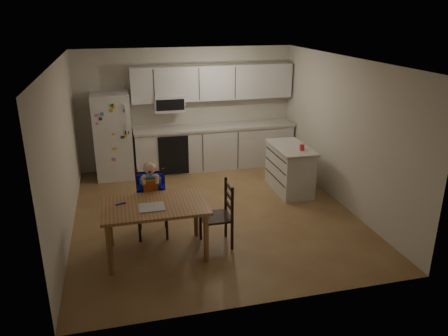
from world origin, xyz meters
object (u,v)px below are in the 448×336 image
Objects in this scene: kitchen_island at (290,168)px; chair_booster at (151,191)px; red_cup at (302,147)px; refrigerator at (113,136)px; dining_table at (155,211)px; chair_side at (222,210)px.

kitchen_island is 1.01× the size of chair_booster.
chair_booster reaches higher than kitchen_island.
refrigerator is at bearing 150.88° from red_cup.
chair_booster is at bearing -163.41° from red_cup.
chair_booster is at bearing 89.69° from dining_table.
kitchen_island is 1.23× the size of chair_side.
chair_side is (0.94, 0.05, -0.11)m from dining_table.
kitchen_island is 2.36m from chair_side.
refrigerator is at bearing 98.87° from dining_table.
kitchen_island is at bearing 26.14° from chair_booster.
refrigerator reaches higher than red_cup.
red_cup reaches higher than kitchen_island.
refrigerator is 3.71m from red_cup.
refrigerator is 1.79× the size of chair_side.
red_cup is 0.11× the size of chair_side.
chair_booster is (-2.63, -1.07, 0.26)m from kitchen_island.
refrigerator is 15.79× the size of red_cup.
chair_side is at bearing -65.56° from refrigerator.
red_cup reaches higher than chair_side.
refrigerator reaches higher than dining_table.
red_cup is (3.24, -1.81, 0.06)m from refrigerator.
chair_side is at bearing -135.79° from kitchen_island.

